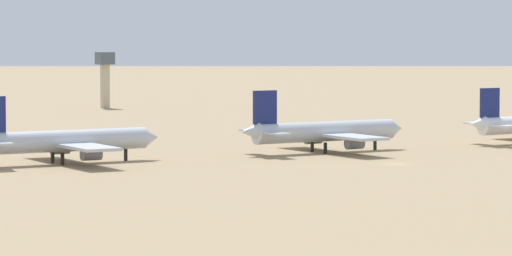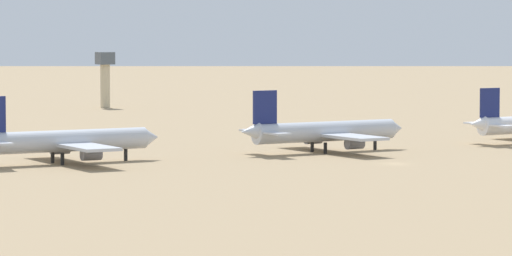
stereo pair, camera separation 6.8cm
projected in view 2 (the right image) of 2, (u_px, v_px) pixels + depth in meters
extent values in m
plane|color=#9E8460|center=(395.00, 164.00, 299.02)|extent=(4000.00, 4000.00, 0.00)
cylinder|color=silver|center=(65.00, 141.00, 298.94)|extent=(34.90, 4.86, 4.36)
cone|color=silver|center=(151.00, 137.00, 308.19)|extent=(3.33, 4.18, 4.14)
cube|color=silver|center=(70.00, 144.00, 299.52)|extent=(7.91, 34.95, 0.61)
cylinder|color=slate|center=(60.00, 148.00, 307.26)|extent=(3.95, 2.45, 2.40)
cylinder|color=slate|center=(91.00, 154.00, 293.05)|extent=(3.95, 2.45, 2.40)
cylinder|color=black|center=(126.00, 155.00, 305.64)|extent=(0.76, 0.76, 2.40)
cylinder|color=black|center=(53.00, 157.00, 300.65)|extent=(0.76, 0.76, 2.40)
cylinder|color=black|center=(62.00, 159.00, 296.10)|extent=(0.76, 0.76, 2.40)
cylinder|color=silver|center=(325.00, 131.00, 325.24)|extent=(34.99, 5.61, 4.36)
cone|color=silver|center=(396.00, 128.00, 334.85)|extent=(3.41, 4.25, 4.14)
cone|color=silver|center=(250.00, 132.00, 315.59)|extent=(4.49, 3.86, 3.70)
cube|color=navy|center=(265.00, 107.00, 317.11)|extent=(5.68, 0.75, 7.08)
cube|color=silver|center=(254.00, 131.00, 321.22)|extent=(3.75, 7.53, 0.39)
cube|color=silver|center=(276.00, 133.00, 313.73)|extent=(3.75, 7.53, 0.39)
cube|color=silver|center=(329.00, 134.00, 325.84)|extent=(8.66, 35.10, 0.61)
cylinder|color=slate|center=(313.00, 139.00, 333.51)|extent=(4.01, 2.54, 2.40)
cylinder|color=slate|center=(355.00, 144.00, 319.47)|extent=(4.01, 2.54, 2.40)
cylinder|color=black|center=(375.00, 144.00, 332.19)|extent=(0.76, 0.76, 2.40)
cylinder|color=black|center=(312.00, 146.00, 326.89)|extent=(0.76, 0.76, 2.40)
cylinder|color=black|center=(325.00, 148.00, 322.40)|extent=(0.76, 0.76, 2.40)
cone|color=white|center=(477.00, 124.00, 343.03)|extent=(4.24, 3.63, 3.53)
cube|color=navy|center=(490.00, 103.00, 344.44)|extent=(5.41, 0.64, 6.76)
cube|color=white|center=(478.00, 123.00, 348.39)|extent=(3.49, 7.14, 0.37)
cube|color=white|center=(501.00, 126.00, 341.19)|extent=(3.49, 7.14, 0.37)
cylinder|color=#C6B793|center=(105.00, 86.00, 499.17)|extent=(3.20, 3.20, 14.51)
cube|color=#4C5660|center=(105.00, 58.00, 498.53)|extent=(5.20, 5.20, 4.09)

